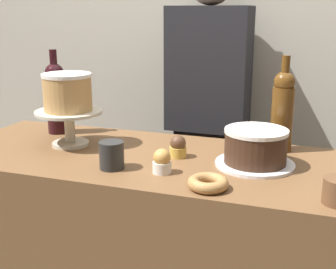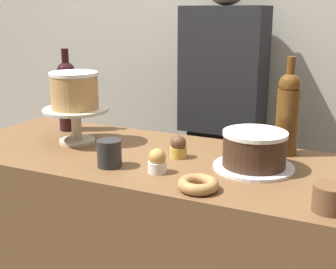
% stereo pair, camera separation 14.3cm
% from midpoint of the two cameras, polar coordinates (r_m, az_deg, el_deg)
% --- Properties ---
extents(back_wall, '(6.00, 0.05, 2.60)m').
position_cam_midpoint_polar(back_wall, '(2.20, 5.56, 13.50)').
color(back_wall, '#BCB7A8').
rests_on(back_wall, ground_plane).
extents(cake_stand_pedestal, '(0.24, 0.24, 0.13)m').
position_cam_midpoint_polar(cake_stand_pedestal, '(1.62, -15.06, 1.59)').
color(cake_stand_pedestal, beige).
rests_on(cake_stand_pedestal, display_counter).
extents(white_layer_cake, '(0.17, 0.17, 0.13)m').
position_cam_midpoint_polar(white_layer_cake, '(1.60, -15.32, 5.25)').
color(white_layer_cake, tan).
rests_on(white_layer_cake, cake_stand_pedestal).
extents(silver_serving_platter, '(0.25, 0.25, 0.01)m').
position_cam_midpoint_polar(silver_serving_platter, '(1.40, 8.21, -3.81)').
color(silver_serving_platter, white).
rests_on(silver_serving_platter, display_counter).
extents(chocolate_round_cake, '(0.19, 0.19, 0.11)m').
position_cam_midpoint_polar(chocolate_round_cake, '(1.38, 8.30, -1.50)').
color(chocolate_round_cake, '#3D2619').
rests_on(chocolate_round_cake, silver_serving_platter).
extents(wine_bottle_amber, '(0.08, 0.08, 0.33)m').
position_cam_midpoint_polar(wine_bottle_amber, '(1.53, 11.95, 3.13)').
color(wine_bottle_amber, '#5B3814').
rests_on(wine_bottle_amber, display_counter).
extents(wine_bottle_dark_red, '(0.08, 0.08, 0.33)m').
position_cam_midpoint_polar(wine_bottle_dark_red, '(1.80, -16.45, 4.67)').
color(wine_bottle_dark_red, black).
rests_on(wine_bottle_dark_red, display_counter).
extents(cupcake_chocolate, '(0.06, 0.06, 0.07)m').
position_cam_midpoint_polar(cupcake_chocolate, '(1.45, -1.52, -1.64)').
color(cupcake_chocolate, gold).
rests_on(cupcake_chocolate, display_counter).
extents(cupcake_caramel, '(0.06, 0.06, 0.07)m').
position_cam_midpoint_polar(cupcake_caramel, '(1.32, -3.91, -3.56)').
color(cupcake_caramel, white).
rests_on(cupcake_caramel, display_counter).
extents(donut_maple, '(0.11, 0.11, 0.03)m').
position_cam_midpoint_polar(donut_maple, '(1.21, 1.78, -6.32)').
color(donut_maple, '#B27F47').
rests_on(donut_maple, display_counter).
extents(coffee_cup_ceramic, '(0.08, 0.08, 0.08)m').
position_cam_midpoint_polar(coffee_cup_ceramic, '(1.37, -10.25, -2.67)').
color(coffee_cup_ceramic, '#282828').
rests_on(coffee_cup_ceramic, display_counter).
extents(barista_figure, '(0.36, 0.22, 1.60)m').
position_cam_midpoint_polar(barista_figure, '(2.08, 3.17, 0.57)').
color(barista_figure, black).
rests_on(barista_figure, ground_plane).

